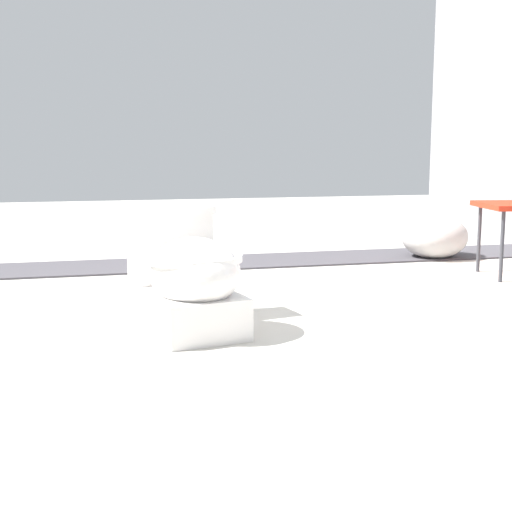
{
  "coord_description": "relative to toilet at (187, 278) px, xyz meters",
  "views": [
    {
      "loc": [
        3.19,
        -0.41,
        0.76
      ],
      "look_at": [
        0.29,
        0.32,
        0.3
      ],
      "focal_mm": 50.0,
      "sensor_mm": 36.0,
      "label": 1
    }
  ],
  "objects": [
    {
      "name": "ground_plane",
      "position": [
        -0.29,
        -0.02,
        -0.22
      ],
      "size": [
        14.0,
        14.0,
        0.0
      ],
      "primitive_type": "plane",
      "color": "#B7B2A8"
    },
    {
      "name": "gravel_strip",
      "position": [
        -1.63,
        0.48,
        -0.21
      ],
      "size": [
        0.56,
        8.0,
        0.01
      ],
      "primitive_type": "cube",
      "color": "#423F44",
      "rests_on": "ground"
    },
    {
      "name": "toilet",
      "position": [
        0.0,
        0.0,
        0.0
      ],
      "size": [
        0.69,
        0.49,
        0.52
      ],
      "rotation": [
        0.0,
        0.0,
        0.19
      ],
      "color": "white",
      "rests_on": "ground"
    },
    {
      "name": "boulder_near",
      "position": [
        -1.48,
        1.93,
        -0.07
      ],
      "size": [
        0.41,
        0.46,
        0.3
      ],
      "primitive_type": "ellipsoid",
      "rotation": [
        0.0,
        0.0,
        1.58
      ],
      "color": "#B7B2AD",
      "rests_on": "ground"
    }
  ]
}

